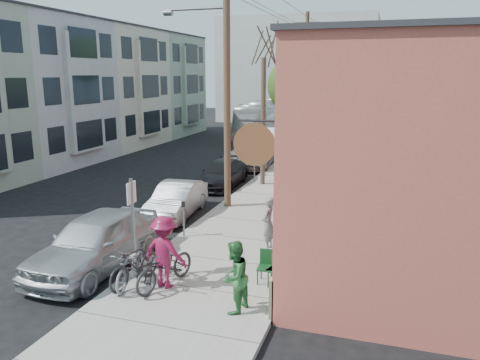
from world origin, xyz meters
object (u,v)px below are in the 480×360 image
(parking_meter_near, at_px, (183,213))
(cyclist, at_px, (165,252))
(car_2, at_px, (222,174))
(tree_leafy_far, at_px, (319,57))
(car_0, at_px, (96,241))
(patio_chair_b, at_px, (277,270))
(parked_bike_b, at_px, (131,267))
(parked_bike_a, at_px, (135,265))
(car_4, at_px, (275,140))
(bus, at_px, (265,119))
(patron_green, at_px, (234,277))
(tree_leafy_mid, at_px, (298,86))
(patio_chair_a, at_px, (266,267))
(patron_grey, at_px, (268,223))
(car_3, at_px, (252,154))
(sign_post, at_px, (133,219))
(utility_pole_near, at_px, (226,80))
(tree_bare, at_px, (263,123))
(car_1, at_px, (177,200))
(parking_meter_far, at_px, (254,166))

(parking_meter_near, distance_m, cyclist, 3.91)
(parking_meter_near, xyz_separation_m, car_2, (-1.45, 7.95, -0.33))
(tree_leafy_far, height_order, car_0, tree_leafy_far)
(patio_chair_b, bearing_deg, parked_bike_b, -146.78)
(parked_bike_a, bearing_deg, tree_leafy_far, 101.54)
(car_4, bearing_deg, bus, 105.93)
(parked_bike_b, bearing_deg, parked_bike_a, -17.65)
(parking_meter_near, bearing_deg, patron_green, -53.33)
(parking_meter_near, relative_size, patio_chair_b, 1.41)
(tree_leafy_mid, xyz_separation_m, patio_chair_a, (3.09, -20.15, -4.27))
(car_2, relative_size, bus, 0.37)
(parked_bike_a, height_order, parked_bike_b, parked_bike_a)
(patio_chair_a, distance_m, parked_bike_b, 3.62)
(car_0, xyz_separation_m, car_2, (0.00, 10.94, -0.20))
(patio_chair_a, bearing_deg, parked_bike_a, -165.50)
(parking_meter_near, distance_m, tree_leafy_mid, 17.87)
(patron_grey, height_order, car_3, patron_grey)
(sign_post, distance_m, utility_pole_near, 8.31)
(bus, bearing_deg, tree_leafy_far, -6.55)
(parking_meter_near, relative_size, tree_leafy_far, 0.14)
(patio_chair_b, height_order, car_4, car_4)
(car_0, height_order, car_3, car_0)
(patron_green, bearing_deg, patio_chair_a, -178.50)
(parked_bike_a, bearing_deg, car_0, 165.46)
(patron_green, bearing_deg, parked_bike_b, -88.34)
(parked_bike_b, bearing_deg, tree_leafy_far, 79.92)
(car_3, bearing_deg, car_2, -93.51)
(car_2, bearing_deg, patron_green, -70.10)
(tree_bare, relative_size, tree_leafy_far, 0.69)
(utility_pole_near, xyz_separation_m, parked_bike_a, (0.20, -7.94, -4.69))
(tree_leafy_mid, relative_size, car_2, 1.51)
(sign_post, xyz_separation_m, patron_grey, (2.97, 3.12, -0.81))
(utility_pole_near, bearing_deg, patio_chair_b, -60.85)
(utility_pole_near, height_order, patio_chair_b, utility_pole_near)
(parked_bike_a, relative_size, bus, 0.16)
(patio_chair_a, relative_size, car_2, 0.20)
(utility_pole_near, bearing_deg, sign_post, -90.31)
(tree_bare, height_order, car_2, tree_bare)
(tree_bare, bearing_deg, car_0, -99.90)
(patron_green, relative_size, car_1, 0.42)
(parked_bike_b, bearing_deg, bus, 88.61)
(parking_meter_far, height_order, parked_bike_a, parking_meter_far)
(patron_green, relative_size, parked_bike_a, 0.92)
(parked_bike_b, xyz_separation_m, bus, (-4.36, 30.83, 1.03))
(car_2, bearing_deg, parked_bike_a, -82.49)
(tree_bare, distance_m, parked_bike_b, 12.62)
(patron_green, height_order, cyclist, cyclist)
(patio_chair_b, distance_m, car_4, 22.89)
(parking_meter_near, bearing_deg, car_2, 100.34)
(patio_chair_a, height_order, parked_bike_a, parked_bike_a)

